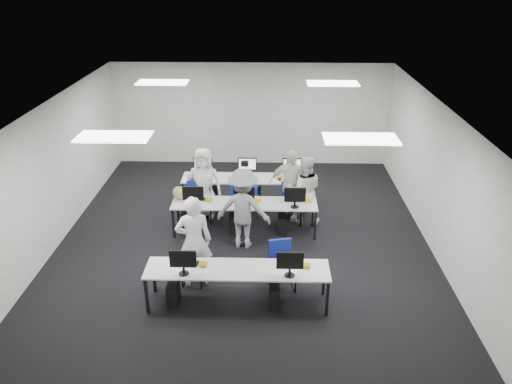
{
  "coord_description": "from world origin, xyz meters",
  "views": [
    {
      "loc": [
        0.52,
        -9.67,
        5.57
      ],
      "look_at": [
        0.26,
        0.19,
        1.0
      ],
      "focal_mm": 35.0,
      "sensor_mm": 36.0,
      "label": 1
    }
  ],
  "objects_px": {
    "chair_7": "(295,205)",
    "student_1": "(304,190)",
    "chair_2": "(201,208)",
    "chair_1": "(282,273)",
    "student_3": "(290,185)",
    "chair_4": "(291,210)",
    "student_2": "(204,183)",
    "chair_3": "(239,209)",
    "student_0": "(194,242)",
    "chair_6": "(250,205)",
    "chair_5": "(196,202)",
    "photographer": "(243,209)",
    "desk_front": "(237,271)",
    "desk_mid": "(244,205)",
    "chair_0": "(195,270)"
  },
  "relations": [
    {
      "from": "chair_3",
      "to": "chair_7",
      "type": "xyz_separation_m",
      "value": [
        1.34,
        0.26,
        0.01
      ]
    },
    {
      "from": "chair_2",
      "to": "chair_7",
      "type": "bearing_deg",
      "value": 2.68
    },
    {
      "from": "chair_3",
      "to": "chair_5",
      "type": "height_order",
      "value": "chair_5"
    },
    {
      "from": "student_2",
      "to": "student_3",
      "type": "distance_m",
      "value": 2.01
    },
    {
      "from": "chair_0",
      "to": "chair_4",
      "type": "height_order",
      "value": "chair_4"
    },
    {
      "from": "chair_7",
      "to": "student_0",
      "type": "bearing_deg",
      "value": -110.23
    },
    {
      "from": "chair_7",
      "to": "student_1",
      "type": "distance_m",
      "value": 0.67
    },
    {
      "from": "chair_4",
      "to": "student_3",
      "type": "bearing_deg",
      "value": 95.76
    },
    {
      "from": "chair_1",
      "to": "student_1",
      "type": "distance_m",
      "value": 2.7
    },
    {
      "from": "chair_7",
      "to": "student_1",
      "type": "relative_size",
      "value": 0.53
    },
    {
      "from": "chair_5",
      "to": "student_0",
      "type": "relative_size",
      "value": 0.53
    },
    {
      "from": "student_1",
      "to": "photographer",
      "type": "height_order",
      "value": "photographer"
    },
    {
      "from": "chair_6",
      "to": "student_0",
      "type": "relative_size",
      "value": 0.46
    },
    {
      "from": "chair_5",
      "to": "chair_7",
      "type": "relative_size",
      "value": 1.12
    },
    {
      "from": "student_1",
      "to": "chair_1",
      "type": "bearing_deg",
      "value": 80.79
    },
    {
      "from": "chair_0",
      "to": "student_3",
      "type": "xyz_separation_m",
      "value": [
        1.88,
        2.67,
        0.6
      ]
    },
    {
      "from": "chair_3",
      "to": "student_3",
      "type": "bearing_deg",
      "value": -7.25
    },
    {
      "from": "chair_0",
      "to": "chair_2",
      "type": "xyz_separation_m",
      "value": [
        -0.19,
        2.49,
        0.05
      ]
    },
    {
      "from": "chair_6",
      "to": "chair_1",
      "type": "bearing_deg",
      "value": -74.76
    },
    {
      "from": "student_1",
      "to": "student_0",
      "type": "bearing_deg",
      "value": 52.2
    },
    {
      "from": "desk_mid",
      "to": "chair_7",
      "type": "relative_size",
      "value": 3.71
    },
    {
      "from": "chair_2",
      "to": "photographer",
      "type": "bearing_deg",
      "value": -53.27
    },
    {
      "from": "desk_mid",
      "to": "student_2",
      "type": "relative_size",
      "value": 1.89
    },
    {
      "from": "chair_5",
      "to": "photographer",
      "type": "relative_size",
      "value": 0.55
    },
    {
      "from": "student_0",
      "to": "chair_1",
      "type": "bearing_deg",
      "value": 164.59
    },
    {
      "from": "chair_5",
      "to": "desk_front",
      "type": "bearing_deg",
      "value": -89.51
    },
    {
      "from": "chair_7",
      "to": "chair_3",
      "type": "bearing_deg",
      "value": -154.57
    },
    {
      "from": "chair_7",
      "to": "chair_6",
      "type": "bearing_deg",
      "value": -163.41
    },
    {
      "from": "chair_2",
      "to": "chair_1",
      "type": "bearing_deg",
      "value": -60.73
    },
    {
      "from": "chair_4",
      "to": "student_2",
      "type": "relative_size",
      "value": 0.56
    },
    {
      "from": "chair_0",
      "to": "student_2",
      "type": "height_order",
      "value": "student_2"
    },
    {
      "from": "chair_2",
      "to": "chair_4",
      "type": "distance_m",
      "value": 2.1
    },
    {
      "from": "chair_5",
      "to": "student_1",
      "type": "xyz_separation_m",
      "value": [
        2.57,
        -0.38,
        0.51
      ]
    },
    {
      "from": "student_2",
      "to": "student_3",
      "type": "xyz_separation_m",
      "value": [
        2.01,
        -0.08,
        0.01
      ]
    },
    {
      "from": "chair_1",
      "to": "photographer",
      "type": "distance_m",
      "value": 1.77
    },
    {
      "from": "student_2",
      "to": "chair_4",
      "type": "bearing_deg",
      "value": -3.95
    },
    {
      "from": "desk_front",
      "to": "chair_3",
      "type": "bearing_deg",
      "value": 92.93
    },
    {
      "from": "chair_5",
      "to": "student_0",
      "type": "height_order",
      "value": "student_0"
    },
    {
      "from": "chair_2",
      "to": "student_1",
      "type": "bearing_deg",
      "value": -6.27
    },
    {
      "from": "desk_mid",
      "to": "chair_4",
      "type": "xyz_separation_m",
      "value": [
        1.06,
        0.52,
        -0.38
      ]
    },
    {
      "from": "chair_5",
      "to": "student_3",
      "type": "xyz_separation_m",
      "value": [
        2.25,
        -0.18,
        0.56
      ]
    },
    {
      "from": "student_1",
      "to": "student_2",
      "type": "bearing_deg",
      "value": -3.82
    },
    {
      "from": "desk_mid",
      "to": "chair_0",
      "type": "relative_size",
      "value": 3.89
    },
    {
      "from": "photographer",
      "to": "chair_7",
      "type": "bearing_deg",
      "value": -118.22
    },
    {
      "from": "student_3",
      "to": "chair_1",
      "type": "bearing_deg",
      "value": -78.58
    },
    {
      "from": "chair_1",
      "to": "student_3",
      "type": "relative_size",
      "value": 0.53
    },
    {
      "from": "chair_4",
      "to": "student_0",
      "type": "height_order",
      "value": "student_0"
    },
    {
      "from": "chair_2",
      "to": "chair_7",
      "type": "height_order",
      "value": "chair_2"
    },
    {
      "from": "chair_2",
      "to": "chair_3",
      "type": "relative_size",
      "value": 1.17
    },
    {
      "from": "chair_3",
      "to": "student_1",
      "type": "bearing_deg",
      "value": -15.64
    }
  ]
}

